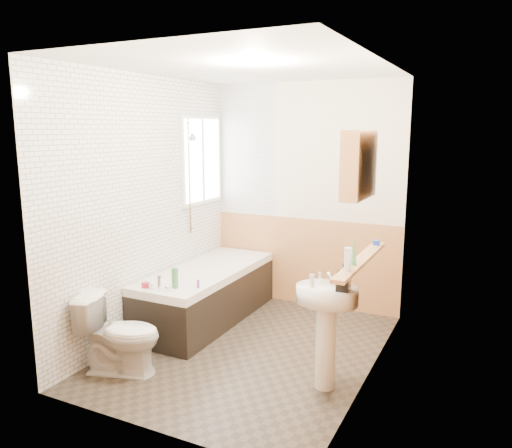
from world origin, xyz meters
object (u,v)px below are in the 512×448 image
object	(u,v)px
toilet	(120,334)
medicine_cabinet	(359,165)
bathtub	(207,293)
sink	(326,316)
pine_shelf	(361,260)

from	to	relation	value
toilet	medicine_cabinet	xyz separation A→B (m)	(1.77, 0.64, 1.41)
toilet	medicine_cabinet	bearing A→B (deg)	-87.21
bathtub	toilet	size ratio (longest dim) A/B	2.69
sink	pine_shelf	size ratio (longest dim) A/B	0.75
bathtub	pine_shelf	world-z (taller)	pine_shelf
sink	pine_shelf	distance (m)	0.50
bathtub	pine_shelf	distance (m)	2.00
pine_shelf	medicine_cabinet	size ratio (longest dim) A/B	2.28
sink	medicine_cabinet	world-z (taller)	medicine_cabinet
toilet	sink	size ratio (longest dim) A/B	0.72
sink	pine_shelf	world-z (taller)	pine_shelf
bathtub	pine_shelf	bearing A→B (deg)	-18.83
sink	medicine_cabinet	xyz separation A→B (m)	(0.17, 0.13, 1.15)
bathtub	pine_shelf	xyz separation A→B (m)	(1.77, -0.60, 0.71)
bathtub	sink	size ratio (longest dim) A/B	1.94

